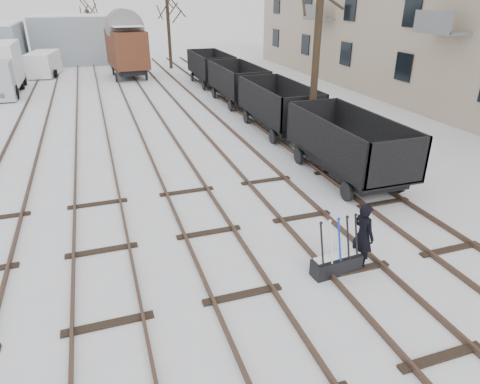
# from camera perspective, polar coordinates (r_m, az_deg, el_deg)

# --- Properties ---
(ground) EXTENTS (120.00, 120.00, 0.00)m
(ground) POSITION_cam_1_polar(r_m,az_deg,el_deg) (10.20, 0.34, -13.66)
(ground) COLOR white
(ground) RESTS_ON ground
(tracks) EXTENTS (13.90, 52.00, 0.16)m
(tracks) POSITION_cam_1_polar(r_m,az_deg,el_deg) (22.26, -11.40, 8.07)
(tracks) COLOR black
(tracks) RESTS_ON ground
(shed_right) EXTENTS (7.00, 6.00, 4.50)m
(shed_right) POSITION_cam_1_polar(r_m,az_deg,el_deg) (47.72, -21.57, 18.42)
(shed_right) COLOR gray
(shed_right) RESTS_ON ground
(ground_frame) EXTENTS (1.33, 0.53, 1.49)m
(ground_frame) POSITION_cam_1_polar(r_m,az_deg,el_deg) (11.03, 12.73, -9.21)
(ground_frame) COLOR black
(ground_frame) RESTS_ON ground
(worker) EXTENTS (0.56, 0.72, 1.75)m
(worker) POSITION_cam_1_polar(r_m,az_deg,el_deg) (11.16, 16.08, -5.58)
(worker) COLOR black
(worker) RESTS_ON ground
(freight_wagon_a) EXTENTS (2.29, 5.73, 2.34)m
(freight_wagon_a) POSITION_cam_1_polar(r_m,az_deg,el_deg) (16.51, 14.00, 4.86)
(freight_wagon_a) COLOR black
(freight_wagon_a) RESTS_ON ground
(freight_wagon_b) EXTENTS (2.29, 5.73, 2.34)m
(freight_wagon_b) POSITION_cam_1_polar(r_m,az_deg,el_deg) (21.90, 5.09, 10.41)
(freight_wagon_b) COLOR black
(freight_wagon_b) RESTS_ON ground
(freight_wagon_c) EXTENTS (2.29, 5.73, 2.34)m
(freight_wagon_c) POSITION_cam_1_polar(r_m,az_deg,el_deg) (27.72, -0.33, 13.59)
(freight_wagon_c) COLOR black
(freight_wagon_c) RESTS_ON ground
(freight_wagon_d) EXTENTS (2.29, 5.73, 2.34)m
(freight_wagon_d) POSITION_cam_1_polar(r_m,az_deg,el_deg) (33.75, -3.92, 15.60)
(freight_wagon_d) COLOR black
(freight_wagon_d) RESTS_ON ground
(box_van_wagon) EXTENTS (3.27, 5.59, 4.11)m
(box_van_wagon) POSITION_cam_1_polar(r_m,az_deg,el_deg) (37.65, -14.89, 18.15)
(box_van_wagon) COLOR black
(box_van_wagon) RESTS_ON ground
(panel_van) EXTENTS (2.65, 4.70, 1.96)m
(panel_van) POSITION_cam_1_polar(r_m,az_deg,el_deg) (40.84, -24.70, 15.30)
(panel_van) COLOR white
(panel_van) RESTS_ON ground
(tree_near) EXTENTS (0.30, 0.30, 8.42)m
(tree_near) POSITION_cam_1_polar(r_m,az_deg,el_deg) (18.37, 10.15, 17.87)
(tree_near) COLOR black
(tree_near) RESTS_ON ground
(tree_far_left) EXTENTS (0.30, 0.30, 4.84)m
(tree_far_left) POSITION_cam_1_polar(r_m,az_deg,el_deg) (49.68, -19.31, 19.14)
(tree_far_left) COLOR black
(tree_far_left) RESTS_ON ground
(tree_far_right) EXTENTS (0.30, 0.30, 6.20)m
(tree_far_right) POSITION_cam_1_polar(r_m,az_deg,el_deg) (41.67, -9.45, 20.17)
(tree_far_right) COLOR black
(tree_far_right) RESTS_ON ground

